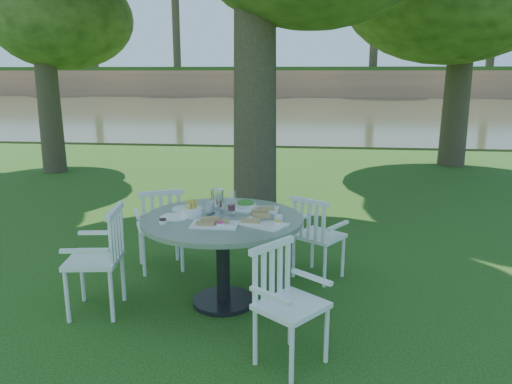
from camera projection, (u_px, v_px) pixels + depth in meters
ground at (254, 278)px, 5.05m from camera, size 140.00×140.00×0.00m
table at (223, 234)px, 4.36m from camera, size 1.40×1.40×0.81m
chair_ne at (314, 232)px, 4.91m from camera, size 0.58×0.57×0.85m
chair_nw at (161, 223)px, 5.12m from camera, size 0.58×0.57×0.89m
chair_sw at (104, 252)px, 4.24m from camera, size 0.50×0.52×0.92m
chair_se at (282, 294)px, 3.52m from camera, size 0.59×0.59×0.86m
tableware at (222, 211)px, 4.37m from camera, size 1.13×0.75×0.22m
river at (304, 111)px, 27.27m from camera, size 100.00×28.00×0.12m
far_bank at (313, 11)px, 43.05m from camera, size 100.00×18.00×15.20m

